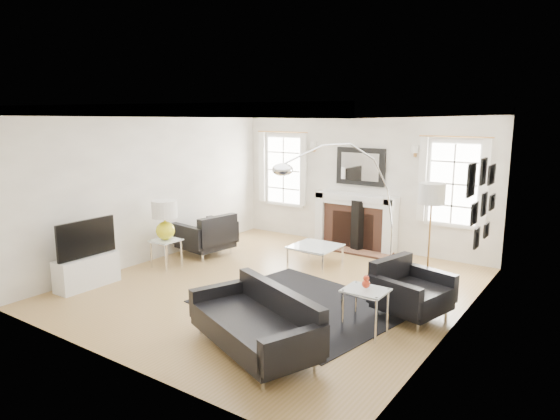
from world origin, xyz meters
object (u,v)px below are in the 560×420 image
Objects in this scene: armchair_right at (408,291)px; gourd_lamp at (165,217)px; fireplace at (355,222)px; armchair_left at (207,236)px; arc_floor_lamp at (338,206)px; coffee_table at (315,247)px; sofa at (258,324)px.

armchair_right is 4.39m from gourd_lamp.
armchair_right is (2.14, -2.72, -0.19)m from fireplace.
fireplace is at bearing 43.95° from armchair_left.
fireplace is 1.54× the size of armchair_right.
coffee_table is at bearing 142.54° from arc_floor_lamp.
armchair_right is 2.56m from coffee_table.
gourd_lamp is 0.30× the size of arc_floor_lamp.
arc_floor_lamp is (2.81, 0.05, 0.89)m from armchair_left.
armchair_right is at bearing 4.48° from gourd_lamp.
armchair_left is 1.56× the size of gourd_lamp.
fireplace is at bearing 108.50° from arc_floor_lamp.
sofa is at bearing -26.10° from gourd_lamp.
armchair_left is 4.32m from armchair_right.
armchair_left is 1.00× the size of armchair_right.
arc_floor_lamp is (2.87, 1.05, 0.35)m from gourd_lamp.
armchair_right is at bearing 60.99° from sofa.
gourd_lamp is at bearing 153.90° from sofa.
arc_floor_lamp reaches higher than gourd_lamp.
fireplace is 1.53× the size of armchair_left.
gourd_lamp reaches higher than armchair_right.
fireplace is 4.78m from sofa.
armchair_right is (1.08, 1.94, 0.03)m from sofa.
fireplace is 0.86× the size of sofa.
sofa is 2.84m from arc_floor_lamp.
fireplace is 2.24m from arc_floor_lamp.
armchair_right is 0.47× the size of arc_floor_lamp.
gourd_lamp reaches higher than fireplace.
armchair_right is (4.27, -0.66, -0.02)m from armchair_left.
gourd_lamp is 3.08m from arc_floor_lamp.
fireplace is 1.45m from coffee_table.
fireplace is 2.11× the size of coffee_table.
arc_floor_lamp is at bearing 0.98° from armchair_left.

